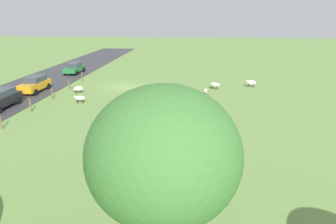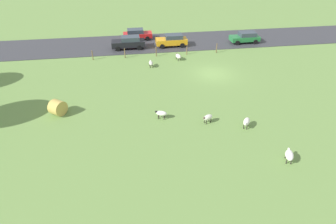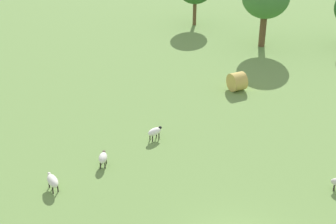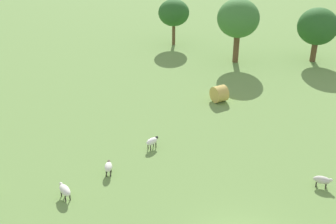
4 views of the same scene
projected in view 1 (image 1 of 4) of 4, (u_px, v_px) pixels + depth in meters
ground_plane at (127, 87)px, 34.06m from camera, size 160.00×160.00×0.00m
road_strip at (36, 85)px, 35.02m from camera, size 8.00×80.00×0.06m
sheep_0 at (194, 101)px, 26.56m from camera, size 0.75×1.09×0.76m
sheep_1 at (206, 91)px, 30.06m from camera, size 0.81×1.05×0.77m
sheep_2 at (78, 89)px, 31.23m from camera, size 1.21×0.79×0.75m
sheep_3 at (80, 98)px, 27.68m from camera, size 1.10×0.48×0.71m
sheep_4 at (215, 85)px, 32.79m from camera, size 1.18×1.00×0.79m
sheep_5 at (251, 83)px, 33.77m from camera, size 1.21×0.88×0.83m
hay_bale_0 at (162, 138)px, 18.26m from camera, size 1.72×1.66×1.35m
tree_1 at (164, 156)px, 7.68m from camera, size 4.16×4.16×6.43m
fence_post_0 at (82, 77)px, 36.48m from camera, size 0.12×0.12×1.27m
fence_post_1 at (69, 85)px, 32.71m from camera, size 0.12×0.12×1.06m
fence_post_2 at (52, 94)px, 28.89m from camera, size 0.12×0.12×1.18m
fence_post_3 at (30, 105)px, 25.07m from camera, size 0.12×0.12×1.27m
fence_post_4 at (1, 121)px, 21.27m from camera, size 0.12×0.12×1.20m
car_1 at (35, 84)px, 31.49m from camera, size 1.92×4.32×1.63m
car_2 at (74, 68)px, 41.57m from camera, size 1.96×4.13×1.52m
car_3 at (0, 99)px, 25.84m from camera, size 1.98×4.47×1.65m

